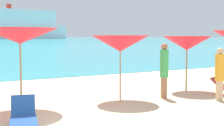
# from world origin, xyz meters

# --- Properties ---
(umbrella_3) EXTENTS (2.16, 2.16, 2.29)m
(umbrella_3) POSITION_xyz_m (-0.24, 2.85, 2.07)
(umbrella_3) COLOR #9E7F59
(umbrella_3) RESTS_ON ground_plane
(umbrella_4) EXTENTS (1.96, 1.96, 2.09)m
(umbrella_4) POSITION_xyz_m (2.88, 2.60, 1.83)
(umbrella_4) COLOR #9E7F59
(umbrella_4) RESTS_ON ground_plane
(umbrella_5) EXTENTS (1.93, 1.93, 2.06)m
(umbrella_5) POSITION_xyz_m (6.01, 2.91, 1.79)
(umbrella_5) COLOR #9E7F59
(umbrella_5) RESTS_ON ground_plane
(lounge_chair_3) EXTENTS (0.93, 1.54, 0.67)m
(lounge_chair_3) POSITION_xyz_m (-0.76, 0.85, 0.27)
(lounge_chair_3) COLOR #1E478C
(lounge_chair_3) RESTS_ON ground_plane
(beachgoer_1) EXTENTS (0.31, 0.31, 1.70)m
(beachgoer_1) POSITION_xyz_m (5.58, 0.93, 0.90)
(beachgoer_1) COLOR #DBAA84
(beachgoer_1) RESTS_ON ground_plane
(beachgoer_3) EXTENTS (0.28, 0.28, 1.83)m
(beachgoer_3) POSITION_xyz_m (4.34, 2.18, 1.00)
(beachgoer_3) COLOR #A3704C
(beachgoer_3) RESTS_ON ground_plane
(cruise_ship) EXTENTS (62.16, 20.11, 21.25)m
(cruise_ship) POSITION_xyz_m (56.49, 206.06, 8.09)
(cruise_ship) COLOR white
(cruise_ship) RESTS_ON ocean_water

